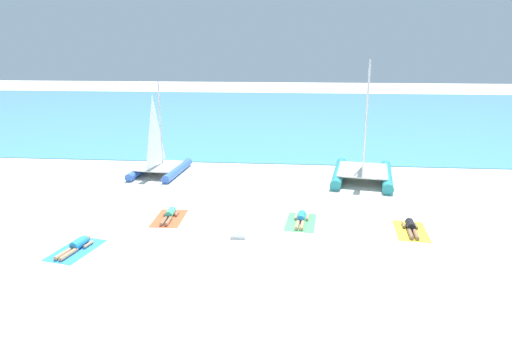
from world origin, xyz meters
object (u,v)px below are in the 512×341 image
Objects in this scene: towel_center_left at (169,218)px; sunbather_rightmost at (411,227)px; towel_leftmost at (76,250)px; sunbather_center_right at (301,218)px; sunbather_leftmost at (77,246)px; towel_rightmost at (411,231)px; cooler_box at (239,232)px; sunbather_center_left at (170,215)px; sailboat_blue at (159,161)px; sailboat_teal at (363,163)px; towel_center_right at (301,222)px.

sunbather_rightmost reaches higher than towel_center_left.
sunbather_center_right is at bearing 23.01° from towel_leftmost.
sunbather_center_right reaches higher than towel_leftmost.
towel_rightmost is (11.31, 2.53, -0.13)m from sunbather_leftmost.
cooler_box is (-6.13, -1.08, 0.17)m from towel_rightmost.
sunbather_center_left is (2.27, 3.07, 0.13)m from towel_leftmost.
sunbather_rightmost reaches higher than towel_rightmost.
towel_center_left is at bearing -90.00° from sunbather_center_left.
sunbather_rightmost is (9.06, -0.41, 0.00)m from sunbather_center_left.
towel_leftmost is (-0.04, -9.10, -0.70)m from sailboat_blue.
sunbather_center_left is at bearing -65.09° from sailboat_blue.
sunbather_leftmost and sunbather_center_left have the same top height.
sunbather_center_right is at bearing 1.44° from towel_center_left.
sunbather_rightmost is (11.29, -6.43, -0.57)m from sailboat_blue.
cooler_box is (5.19, 1.45, 0.05)m from sunbather_leftmost.
sailboat_blue is 2.48× the size of towel_rightmost.
sunbather_center_right is (7.36, 3.06, 0.00)m from sunbather_leftmost.
sunbather_leftmost is at bearing -167.40° from towel_rightmost.
sailboat_teal is at bearing 3.25° from sailboat_blue.
sunbather_center_right is (0.01, 0.07, 0.13)m from towel_center_right.
sunbather_center_left is 1.00× the size of sunbather_center_right.
cooler_box reaches higher than sunbather_leftmost.
sailboat_blue reaches higher than cooler_box.
sailboat_blue is 9.12m from towel_leftmost.
sunbather_leftmost is (0.01, 0.07, 0.13)m from towel_leftmost.
sailboat_blue is 13.04m from towel_rightmost.
sailboat_teal is at bearing 33.78° from sunbather_center_left.
sunbather_rightmost is (3.97, -0.40, 0.13)m from towel_center_right.
cooler_box is (5.16, -7.58, -0.52)m from sailboat_blue.
towel_center_right is at bearing 179.25° from sunbather_rightmost.
towel_center_left is 3.29m from cooler_box.
towel_leftmost is at bearing -157.41° from towel_center_right.
towel_leftmost is 1.21× the size of sunbather_rightmost.
sunbather_center_right is (7.37, 3.13, 0.13)m from towel_leftmost.
sunbather_leftmost is 11.59m from towel_rightmost.
sailboat_teal is 3.73× the size of sunbather_center_right.
cooler_box reaches higher than towel_center_left.
towel_center_right is at bearing -108.89° from sailboat_teal.
towel_leftmost is at bearing -151.55° from sunbather_center_right.
sunbather_center_left is (2.26, 3.00, 0.00)m from sunbather_leftmost.
sunbather_center_right is 0.83× the size of towel_rightmost.
towel_leftmost is at bearing -90.00° from sunbather_leftmost.
towel_center_right is (7.36, 3.06, 0.00)m from towel_leftmost.
sunbather_center_right is at bearing 178.29° from sunbather_rightmost.
sunbather_center_left is 0.82× the size of towel_rightmost.
sunbather_rightmost is at bearing 10.61° from cooler_box.
sunbather_center_left is 0.82× the size of towel_center_right.
cooler_box is at bearing -29.49° from sunbather_center_left.
cooler_box reaches higher than towel_center_right.
towel_leftmost is 1.21× the size of sunbather_center_right.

